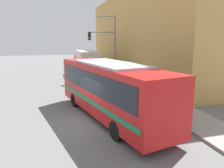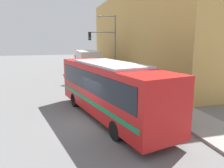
{
  "view_description": "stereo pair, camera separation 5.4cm",
  "coord_description": "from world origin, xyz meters",
  "px_view_note": "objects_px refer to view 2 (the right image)",
  "views": [
    {
      "loc": [
        -2.13,
        -11.54,
        4.62
      ],
      "look_at": [
        2.13,
        3.58,
        1.45
      ],
      "focal_mm": 35.0,
      "sensor_mm": 36.0,
      "label": 1
    },
    {
      "loc": [
        -2.08,
        -11.56,
        4.62
      ],
      "look_at": [
        2.13,
        3.58,
        1.45
      ],
      "focal_mm": 35.0,
      "sensor_mm": 36.0,
      "label": 2
    }
  ],
  "objects_px": {
    "parking_meter": "(131,79)",
    "street_lamp": "(113,42)",
    "traffic_light_pole": "(106,46)",
    "delivery_truck": "(86,62)",
    "fire_hydrant": "(140,88)",
    "pedestrian_near_corner": "(145,80)",
    "city_bus": "(109,87)"
  },
  "relations": [
    {
      "from": "delivery_truck",
      "to": "city_bus",
      "type": "bearing_deg",
      "value": -94.52
    },
    {
      "from": "city_bus",
      "to": "parking_meter",
      "type": "bearing_deg",
      "value": 47.43
    },
    {
      "from": "fire_hydrant",
      "to": "traffic_light_pole",
      "type": "distance_m",
      "value": 8.75
    },
    {
      "from": "parking_meter",
      "to": "street_lamp",
      "type": "xyz_separation_m",
      "value": [
        -0.02,
        6.29,
        3.44
      ]
    },
    {
      "from": "street_lamp",
      "to": "pedestrian_near_corner",
      "type": "bearing_deg",
      "value": -83.08
    },
    {
      "from": "city_bus",
      "to": "street_lamp",
      "type": "distance_m",
      "value": 13.93
    },
    {
      "from": "traffic_light_pole",
      "to": "pedestrian_near_corner",
      "type": "bearing_deg",
      "value": -75.54
    },
    {
      "from": "delivery_truck",
      "to": "fire_hydrant",
      "type": "xyz_separation_m",
      "value": [
        2.59,
        -12.66,
        -1.18
      ]
    },
    {
      "from": "delivery_truck",
      "to": "parking_meter",
      "type": "relative_size",
      "value": 6.71
    },
    {
      "from": "delivery_truck",
      "to": "street_lamp",
      "type": "relative_size",
      "value": 1.13
    },
    {
      "from": "city_bus",
      "to": "fire_hydrant",
      "type": "distance_m",
      "value": 6.37
    },
    {
      "from": "traffic_light_pole",
      "to": "parking_meter",
      "type": "distance_m",
      "value": 6.73
    },
    {
      "from": "city_bus",
      "to": "pedestrian_near_corner",
      "type": "distance_m",
      "value": 7.58
    },
    {
      "from": "traffic_light_pole",
      "to": "delivery_truck",
      "type": "bearing_deg",
      "value": 109.5
    },
    {
      "from": "city_bus",
      "to": "delivery_truck",
      "type": "height_order",
      "value": "city_bus"
    },
    {
      "from": "delivery_truck",
      "to": "parking_meter",
      "type": "distance_m",
      "value": 10.95
    },
    {
      "from": "delivery_truck",
      "to": "fire_hydrant",
      "type": "height_order",
      "value": "delivery_truck"
    },
    {
      "from": "traffic_light_pole",
      "to": "parking_meter",
      "type": "xyz_separation_m",
      "value": [
        0.95,
        -5.98,
        -2.93
      ]
    },
    {
      "from": "fire_hydrant",
      "to": "parking_meter",
      "type": "bearing_deg",
      "value": 90.0
    },
    {
      "from": "traffic_light_pole",
      "to": "pedestrian_near_corner",
      "type": "xyz_separation_m",
      "value": [
        1.82,
        -7.05,
        -2.86
      ]
    },
    {
      "from": "parking_meter",
      "to": "pedestrian_near_corner",
      "type": "xyz_separation_m",
      "value": [
        0.87,
        -1.07,
        0.07
      ]
    },
    {
      "from": "traffic_light_pole",
      "to": "parking_meter",
      "type": "height_order",
      "value": "traffic_light_pole"
    },
    {
      "from": "delivery_truck",
      "to": "traffic_light_pole",
      "type": "bearing_deg",
      "value": -70.5
    },
    {
      "from": "traffic_light_pole",
      "to": "city_bus",
      "type": "bearing_deg",
      "value": -103.25
    },
    {
      "from": "city_bus",
      "to": "fire_hydrant",
      "type": "xyz_separation_m",
      "value": [
        3.97,
        4.8,
        -1.36
      ]
    },
    {
      "from": "delivery_truck",
      "to": "street_lamp",
      "type": "distance_m",
      "value": 5.7
    },
    {
      "from": "fire_hydrant",
      "to": "traffic_light_pole",
      "type": "bearing_deg",
      "value": 96.73
    },
    {
      "from": "parking_meter",
      "to": "fire_hydrant",
      "type": "bearing_deg",
      "value": -90.0
    },
    {
      "from": "traffic_light_pole",
      "to": "parking_meter",
      "type": "bearing_deg",
      "value": -81.0
    },
    {
      "from": "fire_hydrant",
      "to": "pedestrian_near_corner",
      "type": "height_order",
      "value": "pedestrian_near_corner"
    },
    {
      "from": "delivery_truck",
      "to": "parking_meter",
      "type": "xyz_separation_m",
      "value": [
        2.59,
        -10.61,
        -0.76
      ]
    },
    {
      "from": "fire_hydrant",
      "to": "parking_meter",
      "type": "xyz_separation_m",
      "value": [
        0.0,
        2.04,
        0.42
      ]
    }
  ]
}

